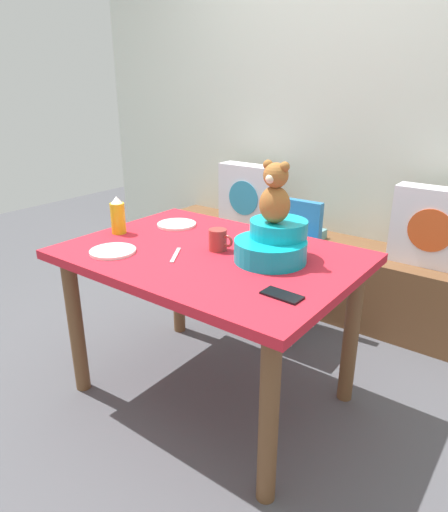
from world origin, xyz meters
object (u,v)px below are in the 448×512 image
dinner_plate_near (113,251)px  ketchup_bottle (118,216)px  cell_phone (282,295)px  book_stack (309,233)px  infant_seat_teal (273,243)px  dinner_plate_far (177,224)px  teddy_bear (275,194)px  highchair (286,249)px  pillow_floral_right (434,227)px  coffee_mug (218,240)px  dining_table (210,274)px  pillow_floral_left (249,196)px

dinner_plate_near → ketchup_bottle: bearing=133.6°
dinner_plate_near → cell_phone: bearing=4.6°
dinner_plate_near → cell_phone: 0.81m
book_stack → infant_seat_teal: bearing=-70.9°
dinner_plate_near → dinner_plate_far: (-0.05, 0.46, 0.00)m
ketchup_bottle → teddy_bear: bearing=10.5°
highchair → pillow_floral_right: bearing=31.1°
highchair → teddy_bear: 0.89m
book_stack → teddy_bear: 1.29m
teddy_bear → coffee_mug: (-0.25, -0.05, -0.23)m
highchair → cell_phone: size_ratio=5.49×
infant_seat_teal → dining_table: bearing=-162.0°
pillow_floral_right → cell_phone: bearing=-97.0°
dining_table → highchair: 0.77m
pillow_floral_left → dinner_plate_near: size_ratio=2.20×
pillow_floral_right → ketchup_bottle: (-1.17, -1.24, 0.15)m
dining_table → pillow_floral_left: bearing=116.7°
ketchup_bottle → coffee_mug: bearing=10.5°
book_stack → teddy_bear: size_ratio=0.80×
infant_seat_teal → book_stack: bearing=109.1°
book_stack → infant_seat_teal: (0.39, -1.11, 0.32)m
dining_table → ketchup_bottle: (-0.52, -0.06, 0.19)m
pillow_floral_right → dinner_plate_near: size_ratio=2.20×
coffee_mug → dinner_plate_far: (-0.40, 0.16, -0.04)m
highchair → dinner_plate_near: 1.09m
coffee_mug → cell_phone: size_ratio=0.83×
pillow_floral_left → dining_table: size_ratio=0.35×
ketchup_bottle → highchair: bearing=59.8°
teddy_bear → cell_phone: (0.21, -0.28, -0.27)m
teddy_bear → ketchup_bottle: 0.82m
infant_seat_teal → pillow_floral_right: bearing=70.8°
pillow_floral_left → infant_seat_teal: size_ratio=1.33×
dinner_plate_far → coffee_mug: bearing=-22.3°
ketchup_bottle → dinner_plate_near: bearing=-46.4°
ketchup_bottle → pillow_floral_right: bearing=46.7°
pillow_floral_right → cell_phone: 1.38m
pillow_floral_left → ketchup_bottle: ketchup_bottle is taller
pillow_floral_left → cell_phone: pillow_floral_left is taller
ketchup_bottle → coffee_mug: 0.55m
book_stack → dinner_plate_near: (-0.21, -1.46, 0.26)m
dining_table → teddy_bear: bearing=17.9°
cell_phone → pillow_floral_left: bearing=40.4°
pillow_floral_right → cell_phone: size_ratio=3.06×
pillow_floral_right → coffee_mug: bearing=-118.9°
coffee_mug → infant_seat_teal: bearing=10.8°
book_stack → highchair: (0.08, -0.44, 0.03)m
pillow_floral_left → pillow_floral_right: (1.24, 0.00, 0.00)m
book_stack → infant_seat_teal: 1.22m
pillow_floral_right → book_stack: 0.79m
pillow_floral_right → pillow_floral_left: bearing=180.0°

